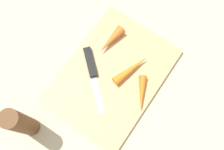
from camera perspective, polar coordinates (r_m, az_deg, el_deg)
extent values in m
plane|color=#C6B793|center=(0.76, 0.00, -0.27)|extent=(1.40, 1.40, 0.00)
cube|color=tan|center=(0.76, 0.00, -0.13)|extent=(0.36, 0.26, 0.01)
cube|color=#B7B7BC|center=(0.73, -2.93, -4.46)|extent=(0.09, 0.09, 0.00)
cube|color=black|center=(0.76, -4.74, 2.80)|extent=(0.08, 0.08, 0.01)
cone|color=orange|center=(0.74, 4.15, 1.21)|extent=(0.12, 0.06, 0.03)
cone|color=orange|center=(0.77, -0.21, 7.54)|extent=(0.10, 0.04, 0.03)
cone|color=orange|center=(0.73, 6.39, -4.13)|extent=(0.10, 0.07, 0.02)
cylinder|color=brown|center=(0.68, -19.01, -9.85)|extent=(0.05, 0.05, 0.17)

